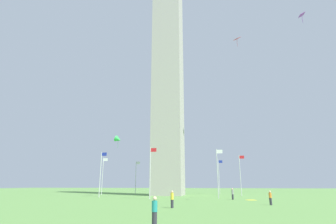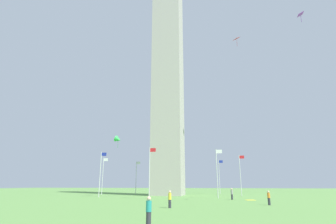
{
  "view_description": "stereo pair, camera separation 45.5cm",
  "coord_description": "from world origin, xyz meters",
  "px_view_note": "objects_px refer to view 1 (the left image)",
  "views": [
    {
      "loc": [
        11.77,
        -60.03,
        2.3
      ],
      "look_at": [
        0.0,
        0.0,
        18.93
      ],
      "focal_mm": 28.62,
      "sensor_mm": 36.0,
      "label": 1
    },
    {
      "loc": [
        12.22,
        -59.94,
        2.3
      ],
      "look_at": [
        0.0,
        0.0,
        18.93
      ],
      "focal_mm": 28.62,
      "sensor_mm": 36.0,
      "label": 2
    }
  ],
  "objects_px": {
    "obelisk_monument": "(168,66)",
    "person_yellow_shirt": "(172,199)",
    "person_orange_shirt": "(270,198)",
    "flagpole_sw": "(101,172)",
    "flagpole_se": "(136,176)",
    "flagpole_e": "(179,176)",
    "flagpole_w": "(150,170)",
    "person_teal_shirt": "(155,212)",
    "flagpole_n": "(240,173)",
    "person_gray_shirt": "(233,194)",
    "flagpole_nw": "(218,171)",
    "kite_purple_diamond": "(302,15)",
    "kite_green_delta": "(118,139)",
    "kite_red_diamond": "(237,39)",
    "picnic_blanket_near_first_person": "(251,200)",
    "flagpole_ne": "(219,175)",
    "flagpole_s": "(103,174)"
  },
  "relations": [
    {
      "from": "flagpole_nw",
      "to": "kite_red_diamond",
      "type": "xyz_separation_m",
      "value": [
        5.38,
        4.78,
        28.19
      ]
    },
    {
      "from": "person_gray_shirt",
      "to": "kite_red_diamond",
      "type": "distance_m",
      "value": 33.14
    },
    {
      "from": "flagpole_n",
      "to": "kite_red_diamond",
      "type": "height_order",
      "value": "kite_red_diamond"
    },
    {
      "from": "flagpole_w",
      "to": "kite_green_delta",
      "type": "relative_size",
      "value": 3.15
    },
    {
      "from": "flagpole_ne",
      "to": "flagpole_s",
      "type": "height_order",
      "value": "same"
    },
    {
      "from": "kite_green_delta",
      "to": "kite_purple_diamond",
      "type": "bearing_deg",
      "value": -30.49
    },
    {
      "from": "flagpole_e",
      "to": "person_teal_shirt",
      "type": "height_order",
      "value": "flagpole_e"
    },
    {
      "from": "flagpole_e",
      "to": "flagpole_w",
      "type": "relative_size",
      "value": 1.0
    },
    {
      "from": "flagpole_e",
      "to": "kite_purple_diamond",
      "type": "distance_m",
      "value": 51.67
    },
    {
      "from": "person_gray_shirt",
      "to": "person_orange_shirt",
      "type": "height_order",
      "value": "person_gray_shirt"
    },
    {
      "from": "person_orange_shirt",
      "to": "flagpole_sw",
      "type": "bearing_deg",
      "value": 51.8
    },
    {
      "from": "flagpole_se",
      "to": "kite_green_delta",
      "type": "bearing_deg",
      "value": -84.9
    },
    {
      "from": "flagpole_se",
      "to": "flagpole_e",
      "type": "bearing_deg",
      "value": 22.5
    },
    {
      "from": "flagpole_se",
      "to": "flagpole_s",
      "type": "bearing_deg",
      "value": -112.5
    },
    {
      "from": "person_yellow_shirt",
      "to": "person_teal_shirt",
      "type": "bearing_deg",
      "value": 148.16
    },
    {
      "from": "flagpole_e",
      "to": "flagpole_nw",
      "type": "xyz_separation_m",
      "value": [
        11.05,
        -26.67,
        0.0
      ]
    },
    {
      "from": "flagpole_n",
      "to": "obelisk_monument",
      "type": "bearing_deg",
      "value": 180.0
    },
    {
      "from": "person_orange_shirt",
      "to": "person_teal_shirt",
      "type": "bearing_deg",
      "value": 142.66
    },
    {
      "from": "obelisk_monument",
      "to": "flagpole_nw",
      "type": "relative_size",
      "value": 7.25
    },
    {
      "from": "picnic_blanket_near_first_person",
      "to": "flagpole_w",
      "type": "bearing_deg",
      "value": -177.73
    },
    {
      "from": "person_teal_shirt",
      "to": "flagpole_nw",
      "type": "bearing_deg",
      "value": 9.7
    },
    {
      "from": "person_yellow_shirt",
      "to": "kite_purple_diamond",
      "type": "xyz_separation_m",
      "value": [
        16.65,
        5.45,
        23.22
      ]
    },
    {
      "from": "kite_red_diamond",
      "to": "picnic_blanket_near_first_person",
      "type": "xyz_separation_m",
      "value": [
        -0.46,
        -8.72,
        -32.81
      ]
    },
    {
      "from": "flagpole_ne",
      "to": "kite_red_diamond",
      "type": "xyz_separation_m",
      "value": [
        5.38,
        -17.31,
        28.19
      ]
    },
    {
      "from": "flagpole_sw",
      "to": "picnic_blanket_near_first_person",
      "type": "height_order",
      "value": "flagpole_sw"
    },
    {
      "from": "person_orange_shirt",
      "to": "kite_purple_diamond",
      "type": "relative_size",
      "value": 1.18
    },
    {
      "from": "flagpole_s",
      "to": "person_orange_shirt",
      "type": "bearing_deg",
      "value": -37.99
    },
    {
      "from": "flagpole_e",
      "to": "person_gray_shirt",
      "type": "height_order",
      "value": "flagpole_e"
    },
    {
      "from": "kite_red_diamond",
      "to": "picnic_blanket_near_first_person",
      "type": "distance_m",
      "value": 33.95
    },
    {
      "from": "flagpole_se",
      "to": "kite_purple_diamond",
      "type": "relative_size",
      "value": 6.22
    },
    {
      "from": "obelisk_monument",
      "to": "flagpole_sw",
      "type": "xyz_separation_m",
      "value": [
        -10.99,
        -11.05,
        -26.07
      ]
    },
    {
      "from": "flagpole_ne",
      "to": "flagpole_sw",
      "type": "xyz_separation_m",
      "value": [
        -22.09,
        -22.09,
        0.0
      ]
    },
    {
      "from": "flagpole_s",
      "to": "person_gray_shirt",
      "type": "xyz_separation_m",
      "value": [
        28.87,
        -14.51,
        -3.75
      ]
    },
    {
      "from": "flagpole_w",
      "to": "kite_red_diamond",
      "type": "distance_m",
      "value": 33.94
    },
    {
      "from": "person_orange_shirt",
      "to": "kite_green_delta",
      "type": "distance_m",
      "value": 34.17
    },
    {
      "from": "flagpole_se",
      "to": "kite_purple_diamond",
      "type": "height_order",
      "value": "kite_purple_diamond"
    },
    {
      "from": "flagpole_se",
      "to": "person_orange_shirt",
      "type": "xyz_separation_m",
      "value": [
        28.19,
        -36.64,
        -3.83
      ]
    },
    {
      "from": "flagpole_n",
      "to": "person_gray_shirt",
      "type": "bearing_deg",
      "value": -99.29
    },
    {
      "from": "obelisk_monument",
      "to": "person_yellow_shirt",
      "type": "xyz_separation_m",
      "value": [
        6.65,
        -31.69,
        -29.84
      ]
    },
    {
      "from": "flagpole_n",
      "to": "flagpole_w",
      "type": "bearing_deg",
      "value": -135.0
    },
    {
      "from": "kite_purple_diamond",
      "to": "picnic_blanket_near_first_person",
      "type": "bearing_deg",
      "value": 122.86
    },
    {
      "from": "obelisk_monument",
      "to": "person_teal_shirt",
      "type": "distance_m",
      "value": 54.02
    },
    {
      "from": "person_gray_shirt",
      "to": "person_yellow_shirt",
      "type": "xyz_separation_m",
      "value": [
        -6.66,
        -17.19,
        -0.03
      ]
    },
    {
      "from": "person_yellow_shirt",
      "to": "kite_green_delta",
      "type": "xyz_separation_m",
      "value": [
        -16.02,
        24.69,
        10.69
      ]
    },
    {
      "from": "kite_red_diamond",
      "to": "flagpole_nw",
      "type": "bearing_deg",
      "value": -138.39
    },
    {
      "from": "flagpole_ne",
      "to": "kite_green_delta",
      "type": "xyz_separation_m",
      "value": [
        -20.48,
        -18.05,
        6.92
      ]
    },
    {
      "from": "flagpole_sw",
      "to": "kite_green_delta",
      "type": "height_order",
      "value": "kite_green_delta"
    },
    {
      "from": "flagpole_n",
      "to": "flagpole_s",
      "type": "height_order",
      "value": "same"
    },
    {
      "from": "flagpole_e",
      "to": "flagpole_w",
      "type": "xyz_separation_m",
      "value": [
        -0.0,
        -31.24,
        0.0
      ]
    },
    {
      "from": "flagpole_n",
      "to": "kite_red_diamond",
      "type": "xyz_separation_m",
      "value": [
        0.81,
        -6.27,
        28.19
      ]
    }
  ]
}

